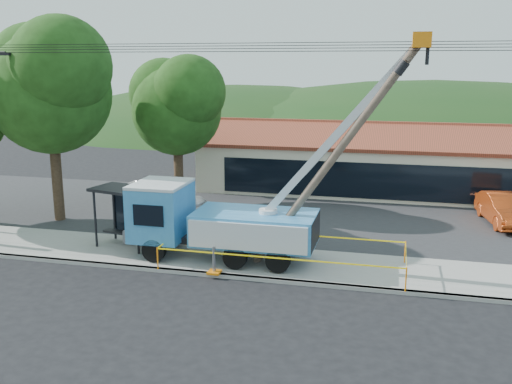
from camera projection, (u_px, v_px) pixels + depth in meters
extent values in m
plane|color=black|center=(230.00, 300.00, 20.78)|extent=(120.00, 120.00, 0.00)
cube|color=gray|center=(245.00, 278.00, 22.75)|extent=(60.00, 0.25, 0.15)
cube|color=gray|center=(256.00, 262.00, 24.55)|extent=(60.00, 4.00, 0.15)
cube|color=#28282B|center=(290.00, 215.00, 32.13)|extent=(60.00, 12.00, 0.10)
cube|color=beige|center=(370.00, 165.00, 38.41)|extent=(22.00, 8.00, 3.40)
cube|color=black|center=(367.00, 181.00, 34.67)|extent=(18.04, 0.08, 2.21)
cube|color=brown|center=(370.00, 136.00, 36.03)|extent=(22.50, 4.53, 1.52)
cube|color=brown|center=(373.00, 129.00, 39.82)|extent=(22.50, 4.53, 1.52)
cube|color=brown|center=(372.00, 123.00, 37.78)|extent=(22.50, 0.30, 0.25)
cube|color=black|center=(6.00, 54.00, 26.36)|extent=(0.50, 0.22, 0.15)
cylinder|color=#332316|center=(57.00, 176.00, 30.57)|extent=(0.56, 0.56, 5.06)
sphere|color=#1A390F|center=(50.00, 93.00, 29.59)|extent=(6.30, 6.30, 6.30)
sphere|color=#1A390F|center=(37.00, 70.00, 30.42)|extent=(5.04, 5.04, 5.04)
sphere|color=#1A390F|center=(61.00, 66.00, 28.20)|extent=(5.04, 5.04, 5.04)
cylinder|color=#332316|center=(179.00, 171.00, 34.24)|extent=(0.56, 0.56, 4.18)
sphere|color=#1A390F|center=(177.00, 111.00, 33.44)|extent=(5.25, 5.25, 5.25)
sphere|color=#1A390F|center=(164.00, 93.00, 34.13)|extent=(4.20, 4.20, 4.20)
sphere|color=#1A390F|center=(189.00, 92.00, 32.28)|extent=(4.20, 4.20, 4.20)
ellipsoid|color=#173A15|center=(238.00, 127.00, 76.34)|extent=(78.40, 56.00, 28.00)
ellipsoid|color=#173A15|center=(432.00, 132.00, 70.55)|extent=(89.60, 64.00, 32.00)
cylinder|color=black|center=(251.00, 51.00, 21.74)|extent=(60.00, 0.02, 0.02)
cylinder|color=black|center=(254.00, 49.00, 22.18)|extent=(60.00, 0.02, 0.02)
cylinder|color=black|center=(257.00, 46.00, 22.63)|extent=(60.00, 0.02, 0.02)
cylinder|color=black|center=(259.00, 43.00, 22.98)|extent=(60.00, 0.02, 0.02)
cylinder|color=black|center=(154.00, 250.00, 24.22)|extent=(1.01, 0.34, 1.01)
cylinder|color=black|center=(175.00, 234.00, 26.45)|extent=(1.01, 0.34, 1.01)
cylinder|color=black|center=(235.00, 257.00, 23.39)|extent=(1.01, 0.34, 1.01)
cylinder|color=black|center=(249.00, 240.00, 25.62)|extent=(1.01, 0.34, 1.01)
cylinder|color=black|center=(278.00, 260.00, 22.98)|extent=(1.01, 0.34, 1.01)
cylinder|color=black|center=(289.00, 243.00, 25.20)|extent=(1.01, 0.34, 1.01)
cube|color=black|center=(228.00, 241.00, 24.60)|extent=(7.39, 1.12, 0.28)
cube|color=#3683C2|center=(161.00, 211.00, 25.05)|extent=(2.24, 2.69, 2.35)
cube|color=silver|center=(160.00, 184.00, 24.77)|extent=(2.24, 2.69, 0.13)
cube|color=black|center=(139.00, 206.00, 25.26)|extent=(0.09, 2.02, 1.01)
cube|color=gray|center=(138.00, 229.00, 25.52)|extent=(0.17, 2.58, 0.56)
cube|color=#3683C2|center=(255.00, 228.00, 24.16)|extent=(5.15, 2.69, 1.34)
cylinder|color=silver|center=(268.00, 217.00, 23.92)|extent=(0.78, 0.78, 0.67)
cube|color=silver|center=(340.00, 131.00, 22.43)|extent=(6.01, 0.31, 7.07)
cube|color=gray|center=(349.00, 124.00, 22.29)|extent=(3.62, 0.20, 4.25)
cube|color=orange|center=(422.00, 40.00, 20.79)|extent=(0.67, 0.56, 0.56)
cube|color=orange|center=(214.00, 272.00, 22.96)|extent=(0.50, 0.50, 0.09)
cube|color=orange|center=(301.00, 248.00, 25.89)|extent=(0.50, 0.50, 0.09)
cylinder|color=#4E3C33|center=(332.00, 159.00, 22.65)|extent=(6.56, 0.33, 9.31)
cube|color=#4E3C33|center=(407.00, 59.00, 21.17)|extent=(0.17, 1.87, 0.17)
cylinder|color=black|center=(401.00, 67.00, 21.78)|extent=(0.60, 0.37, 0.64)
cylinder|color=black|center=(401.00, 68.00, 20.80)|extent=(0.60, 0.37, 0.64)
cylinder|color=black|center=(95.00, 219.00, 26.08)|extent=(0.13, 0.13, 2.63)
cylinder|color=black|center=(138.00, 225.00, 25.03)|extent=(0.13, 0.13, 2.63)
cylinder|color=black|center=(114.00, 212.00, 27.22)|extent=(0.13, 0.13, 2.63)
cylinder|color=black|center=(155.00, 218.00, 26.18)|extent=(0.13, 0.13, 2.63)
cube|color=black|center=(124.00, 189.00, 25.82)|extent=(3.16, 2.33, 0.13)
cube|color=black|center=(135.00, 215.00, 26.75)|extent=(2.58, 0.63, 2.19)
cube|color=black|center=(126.00, 233.00, 26.29)|extent=(2.45, 0.96, 0.09)
cylinder|color=orange|center=(158.00, 258.00, 23.38)|extent=(0.06, 0.06, 0.95)
cylinder|color=orange|center=(406.00, 279.00, 21.09)|extent=(0.06, 0.06, 0.95)
cylinder|color=orange|center=(405.00, 252.00, 24.15)|extent=(0.06, 0.06, 0.95)
cylinder|color=orange|center=(185.00, 235.00, 26.43)|extent=(0.06, 0.06, 0.95)
cube|color=yellow|center=(276.00, 258.00, 22.14)|extent=(9.88, 0.01, 0.06)
cube|color=yellow|center=(406.00, 254.00, 22.52)|extent=(0.01, 3.23, 0.06)
cube|color=yellow|center=(290.00, 234.00, 25.19)|extent=(9.88, 0.01, 0.06)
cube|color=yellow|center=(172.00, 237.00, 24.81)|extent=(0.01, 3.23, 0.06)
imported|color=silver|center=(152.00, 217.00, 32.03)|extent=(2.44, 4.19, 1.34)
imported|color=#A13610|center=(502.00, 226.00, 30.25)|extent=(2.43, 5.08, 1.61)
imported|color=white|center=(166.00, 212.00, 32.90)|extent=(5.33, 2.66, 1.49)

